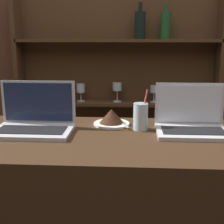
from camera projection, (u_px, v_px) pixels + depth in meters
back_wall at (131, 53)px, 2.32m from camera, size 7.00×0.06×2.70m
back_shelf at (118, 109)px, 2.35m from camera, size 1.46×0.18×1.80m
laptop_near at (34, 121)px, 1.41m from camera, size 0.35×0.23×0.22m
laptop_far at (191, 122)px, 1.39m from camera, size 0.32×0.22×0.21m
cake_plate at (112, 118)px, 1.51m from camera, size 0.18×0.18×0.08m
water_glass at (141, 117)px, 1.42m from camera, size 0.07×0.07×0.19m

